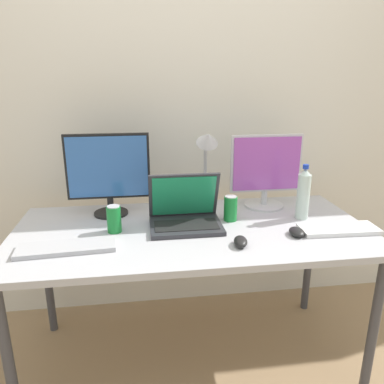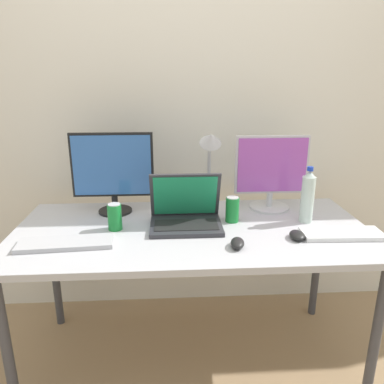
# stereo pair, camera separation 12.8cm
# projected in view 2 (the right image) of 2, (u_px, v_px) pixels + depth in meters

# --- Properties ---
(ground_plane) EXTENTS (16.00, 16.00, 0.00)m
(ground_plane) POSITION_uv_depth(u_px,v_px,m) (192.00, 356.00, 2.00)
(ground_plane) COLOR #9E7F5B
(wall_back) EXTENTS (7.00, 0.08, 2.60)m
(wall_back) POSITION_uv_depth(u_px,v_px,m) (186.00, 99.00, 2.17)
(wall_back) COLOR silver
(wall_back) RESTS_ON ground
(work_desk) EXTENTS (1.67, 0.79, 0.74)m
(work_desk) POSITION_uv_depth(u_px,v_px,m) (192.00, 240.00, 1.79)
(work_desk) COLOR #424247
(work_desk) RESTS_ON ground
(monitor_left) EXTENTS (0.42, 0.17, 0.42)m
(monitor_left) POSITION_uv_depth(u_px,v_px,m) (113.00, 170.00, 1.91)
(monitor_left) COLOR black
(monitor_left) RESTS_ON work_desk
(monitor_center) EXTENTS (0.39, 0.21, 0.40)m
(monitor_center) POSITION_uv_depth(u_px,v_px,m) (271.00, 172.00, 1.98)
(monitor_center) COLOR silver
(monitor_center) RESTS_ON work_desk
(laptop_silver) EXTENTS (0.34, 0.26, 0.26)m
(laptop_silver) POSITION_uv_depth(u_px,v_px,m) (186.00, 214.00, 1.79)
(laptop_silver) COLOR #2D2D33
(laptop_silver) RESTS_ON work_desk
(keyboard_main) EXTENTS (0.37, 0.15, 0.02)m
(keyboard_main) POSITION_uv_depth(u_px,v_px,m) (342.00, 234.00, 1.69)
(keyboard_main) COLOR white
(keyboard_main) RESTS_ON work_desk
(keyboard_aux) EXTENTS (0.41, 0.16, 0.02)m
(keyboard_aux) POSITION_uv_depth(u_px,v_px,m) (66.00, 243.00, 1.59)
(keyboard_aux) COLOR #B2B2B7
(keyboard_aux) RESTS_ON work_desk
(mouse_by_keyboard) EXTENTS (0.08, 0.11, 0.04)m
(mouse_by_keyboard) POSITION_uv_depth(u_px,v_px,m) (237.00, 243.00, 1.57)
(mouse_by_keyboard) COLOR black
(mouse_by_keyboard) RESTS_ON work_desk
(mouse_by_laptop) EXTENTS (0.08, 0.11, 0.03)m
(mouse_by_laptop) POSITION_uv_depth(u_px,v_px,m) (297.00, 235.00, 1.66)
(mouse_by_laptop) COLOR black
(mouse_by_laptop) RESTS_ON work_desk
(water_bottle) EXTENTS (0.06, 0.06, 0.28)m
(water_bottle) POSITION_uv_depth(u_px,v_px,m) (308.00, 197.00, 1.82)
(water_bottle) COLOR silver
(water_bottle) RESTS_ON work_desk
(soda_can_near_keyboard) EXTENTS (0.07, 0.07, 0.13)m
(soda_can_near_keyboard) POSITION_uv_depth(u_px,v_px,m) (232.00, 209.00, 1.84)
(soda_can_near_keyboard) COLOR #197F33
(soda_can_near_keyboard) RESTS_ON work_desk
(soda_can_by_laptop) EXTENTS (0.07, 0.07, 0.13)m
(soda_can_by_laptop) POSITION_uv_depth(u_px,v_px,m) (115.00, 217.00, 1.74)
(soda_can_by_laptop) COLOR #197F33
(soda_can_by_laptop) RESTS_ON work_desk
(desk_lamp) EXTENTS (0.11, 0.18, 0.45)m
(desk_lamp) POSITION_uv_depth(u_px,v_px,m) (210.00, 156.00, 1.88)
(desk_lamp) COLOR #B7B7BC
(desk_lamp) RESTS_ON work_desk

